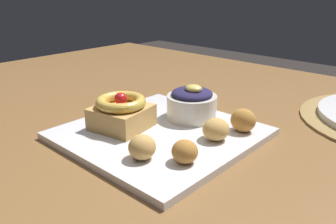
{
  "coord_description": "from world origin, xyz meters",
  "views": [
    {
      "loc": [
        0.38,
        -0.53,
        0.98
      ],
      "look_at": [
        0.01,
        -0.13,
        0.77
      ],
      "focal_mm": 36.67,
      "sensor_mm": 36.0,
      "label": 1
    }
  ],
  "objects_px": {
    "cake_slice": "(121,112)",
    "fritter_extra": "(216,129)",
    "berry_ramekin": "(192,103)",
    "fritter_back": "(142,147)",
    "fritter_middle": "(185,152)",
    "front_plate": "(160,134)",
    "fritter_front": "(243,120)"
  },
  "relations": [
    {
      "from": "berry_ramekin",
      "to": "fritter_extra",
      "type": "height_order",
      "value": "berry_ramekin"
    },
    {
      "from": "front_plate",
      "to": "berry_ramekin",
      "type": "height_order",
      "value": "berry_ramekin"
    },
    {
      "from": "fritter_front",
      "to": "fritter_back",
      "type": "relative_size",
      "value": 1.09
    },
    {
      "from": "fritter_front",
      "to": "fritter_back",
      "type": "xyz_separation_m",
      "value": [
        -0.05,
        -0.18,
        -0.0
      ]
    },
    {
      "from": "cake_slice",
      "to": "fritter_extra",
      "type": "relative_size",
      "value": 2.31
    },
    {
      "from": "fritter_front",
      "to": "fritter_middle",
      "type": "distance_m",
      "value": 0.15
    },
    {
      "from": "fritter_back",
      "to": "fritter_front",
      "type": "bearing_deg",
      "value": 73.38
    },
    {
      "from": "fritter_front",
      "to": "front_plate",
      "type": "bearing_deg",
      "value": -138.45
    },
    {
      "from": "fritter_front",
      "to": "fritter_back",
      "type": "bearing_deg",
      "value": -106.62
    },
    {
      "from": "cake_slice",
      "to": "fritter_front",
      "type": "height_order",
      "value": "cake_slice"
    },
    {
      "from": "fritter_middle",
      "to": "cake_slice",
      "type": "bearing_deg",
      "value": 172.26
    },
    {
      "from": "berry_ramekin",
      "to": "fritter_back",
      "type": "relative_size",
      "value": 2.31
    },
    {
      "from": "front_plate",
      "to": "fritter_middle",
      "type": "distance_m",
      "value": 0.12
    },
    {
      "from": "fritter_back",
      "to": "cake_slice",
      "type": "bearing_deg",
      "value": 153.4
    },
    {
      "from": "fritter_back",
      "to": "fritter_extra",
      "type": "xyz_separation_m",
      "value": [
        0.04,
        0.12,
        -0.0
      ]
    },
    {
      "from": "berry_ramekin",
      "to": "fritter_back",
      "type": "distance_m",
      "value": 0.18
    },
    {
      "from": "fritter_front",
      "to": "fritter_back",
      "type": "height_order",
      "value": "fritter_front"
    },
    {
      "from": "berry_ramekin",
      "to": "fritter_back",
      "type": "bearing_deg",
      "value": -74.46
    },
    {
      "from": "front_plate",
      "to": "fritter_front",
      "type": "xyz_separation_m",
      "value": [
        0.1,
        0.09,
        0.03
      ]
    },
    {
      "from": "cake_slice",
      "to": "fritter_front",
      "type": "bearing_deg",
      "value": 38.09
    },
    {
      "from": "front_plate",
      "to": "cake_slice",
      "type": "bearing_deg",
      "value": -149.08
    },
    {
      "from": "berry_ramekin",
      "to": "fritter_front",
      "type": "relative_size",
      "value": 2.12
    },
    {
      "from": "berry_ramekin",
      "to": "fritter_middle",
      "type": "relative_size",
      "value": 2.45
    },
    {
      "from": "fritter_middle",
      "to": "fritter_back",
      "type": "relative_size",
      "value": 0.94
    },
    {
      "from": "front_plate",
      "to": "fritter_middle",
      "type": "bearing_deg",
      "value": -29.03
    },
    {
      "from": "fritter_middle",
      "to": "fritter_back",
      "type": "height_order",
      "value": "fritter_back"
    },
    {
      "from": "fritter_middle",
      "to": "fritter_back",
      "type": "distance_m",
      "value": 0.06
    },
    {
      "from": "berry_ramekin",
      "to": "front_plate",
      "type": "bearing_deg",
      "value": -92.07
    },
    {
      "from": "cake_slice",
      "to": "fritter_extra",
      "type": "distance_m",
      "value": 0.16
    },
    {
      "from": "berry_ramekin",
      "to": "fritter_back",
      "type": "height_order",
      "value": "berry_ramekin"
    },
    {
      "from": "fritter_front",
      "to": "fritter_extra",
      "type": "xyz_separation_m",
      "value": [
        -0.01,
        -0.06,
        -0.0
      ]
    },
    {
      "from": "cake_slice",
      "to": "berry_ramekin",
      "type": "height_order",
      "value": "berry_ramekin"
    }
  ]
}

